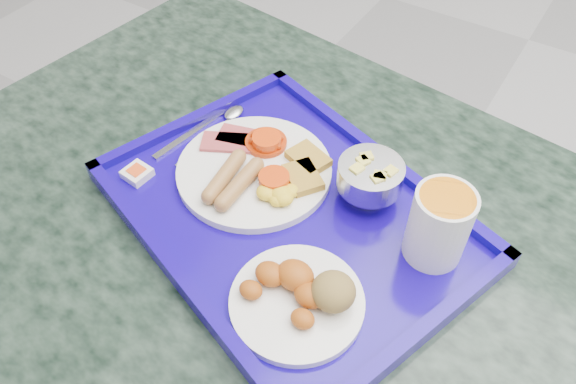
# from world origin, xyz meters

# --- Properties ---
(table) EXTENTS (1.24, 0.91, 0.72)m
(table) POSITION_xyz_m (-0.68, -0.51, 0.54)
(table) COLOR slate
(table) RESTS_ON floor
(tray) EXTENTS (0.58, 0.50, 0.03)m
(tray) POSITION_xyz_m (-0.70, -0.51, 0.73)
(tray) COLOR #13038D
(tray) RESTS_ON table
(main_plate) EXTENTS (0.22, 0.22, 0.03)m
(main_plate) POSITION_xyz_m (-0.77, -0.48, 0.75)
(main_plate) COLOR white
(main_plate) RESTS_ON tray
(bread_plate) EXTENTS (0.16, 0.16, 0.05)m
(bread_plate) POSITION_xyz_m (-0.61, -0.62, 0.75)
(bread_plate) COLOR white
(bread_plate) RESTS_ON tray
(fruit_bowl) EXTENTS (0.09, 0.09, 0.06)m
(fruit_bowl) POSITION_xyz_m (-0.62, -0.43, 0.78)
(fruit_bowl) COLOR #ACACAE
(fruit_bowl) RESTS_ON tray
(juice_cup) EXTENTS (0.07, 0.07, 0.10)m
(juice_cup) POSITION_xyz_m (-0.51, -0.47, 0.79)
(juice_cup) COLOR white
(juice_cup) RESTS_ON tray
(spoon) EXTENTS (0.03, 0.16, 0.01)m
(spoon) POSITION_xyz_m (-0.88, -0.41, 0.74)
(spoon) COLOR #ACACAE
(spoon) RESTS_ON tray
(knife) EXTENTS (0.04, 0.16, 0.00)m
(knife) POSITION_xyz_m (-0.90, -0.45, 0.74)
(knife) COLOR #ACACAE
(knife) RESTS_ON tray
(jam_packet) EXTENTS (0.04, 0.04, 0.01)m
(jam_packet) POSITION_xyz_m (-0.91, -0.57, 0.74)
(jam_packet) COLOR white
(jam_packet) RESTS_ON tray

